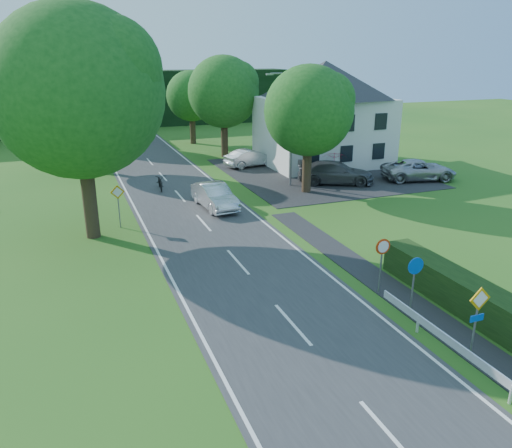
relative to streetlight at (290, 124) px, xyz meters
name	(u,v)px	position (x,y,z in m)	size (l,w,h in m)	color
road	(225,247)	(-8.06, -10.00, -4.44)	(7.00, 80.00, 0.04)	#353437
parking_pad	(317,172)	(3.94, 3.00, -4.44)	(14.00, 16.00, 0.04)	#242427
line_edge_left	(160,256)	(-11.31, -10.00, -4.42)	(0.12, 80.00, 0.01)	white
line_edge_right	(284,239)	(-4.81, -10.00, -4.42)	(0.12, 80.00, 0.01)	white
line_centre	(225,247)	(-8.06, -10.00, -4.42)	(0.12, 80.00, 0.01)	white
tree_main	(81,126)	(-14.06, -6.00, 1.36)	(9.40, 9.40, 11.64)	#174D17
tree_left_far	(87,118)	(-13.06, 10.00, -0.17)	(7.00, 7.00, 8.58)	#174D17
tree_right_far	(224,107)	(-1.06, 12.00, 0.08)	(7.40, 7.40, 9.09)	#174D17
tree_left_back	(85,107)	(-12.56, 22.00, -0.43)	(6.60, 6.60, 8.07)	#174D17
tree_right_back	(192,107)	(-2.06, 20.00, -0.68)	(6.20, 6.20, 7.56)	#174D17
tree_right_mid	(308,130)	(0.44, -2.00, -0.17)	(7.00, 7.00, 8.58)	#174D17
treeline_right	(177,97)	(-0.06, 36.00, -0.96)	(30.00, 5.00, 7.00)	black
house_white	(324,112)	(5.94, 6.00, -0.06)	(10.60, 8.40, 8.60)	silver
streetlight	(290,124)	(0.00, 0.00, 0.00)	(2.03, 0.18, 8.00)	slate
sign_priority_right	(478,311)	(-3.76, -22.02, -2.67)	(0.78, 0.09, 2.59)	slate
sign_roundabout	(414,275)	(-3.76, -19.02, -2.79)	(0.64, 0.08, 2.37)	slate
sign_speed_limit	(382,253)	(-3.76, -17.03, -2.70)	(0.64, 0.11, 2.37)	slate
sign_priority_left	(118,198)	(-12.56, -5.02, -2.75)	(0.78, 0.09, 2.44)	slate
moving_car	(215,196)	(-6.62, -3.43, -3.67)	(1.60, 4.59, 1.51)	silver
motorcycle	(160,182)	(-8.95, 2.23, -3.87)	(0.73, 2.10, 1.10)	black
parked_car_silver_a	(250,158)	(-0.39, 7.00, -3.70)	(1.54, 4.40, 1.45)	#BCBCC1
parked_car_grey	(336,173)	(3.48, -0.70, -3.61)	(2.27, 5.58, 1.62)	#49494E
parked_car_silver_b	(419,170)	(9.94, -2.00, -3.65)	(2.56, 5.54, 1.54)	#ABA9B0
parasol	(334,164)	(4.63, 1.57, -3.51)	(2.00, 2.04, 1.84)	red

